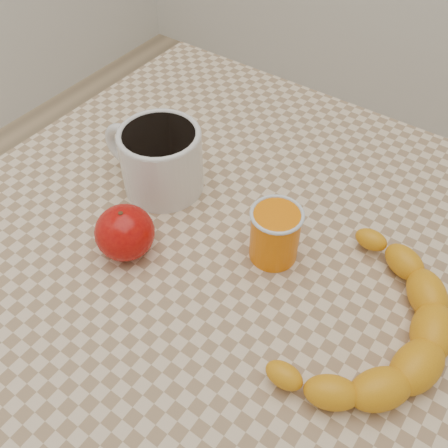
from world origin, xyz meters
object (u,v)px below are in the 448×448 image
Objects in this scene: orange_juice_glass at (275,234)px; banana at (368,322)px; coffee_mug at (159,157)px; table at (224,270)px; apple at (125,232)px.

orange_juice_glass is 0.16m from banana.
orange_juice_glass is (0.21, -0.02, -0.01)m from coffee_mug.
apple is (-0.09, -0.10, 0.12)m from table.
apple is at bearing -158.94° from banana.
table is 0.18m from apple.
coffee_mug is at bearing 168.98° from table.
table is 7.81× the size of apple.
table is 0.15m from orange_juice_glass.
table is 0.26m from banana.
banana is (0.23, -0.03, 0.11)m from table.
apple is (-0.17, -0.11, -0.01)m from orange_juice_glass.
coffee_mug is 0.37m from banana.
table is 4.65× the size of coffee_mug.
apple is at bearing -131.39° from table.
apple is (0.05, -0.13, -0.02)m from coffee_mug.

